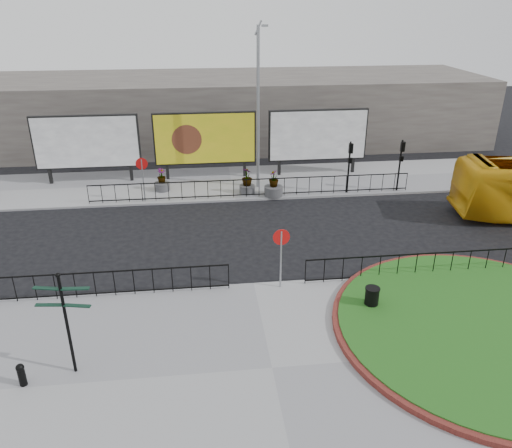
{
  "coord_description": "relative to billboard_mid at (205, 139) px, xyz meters",
  "views": [
    {
      "loc": [
        -1.89,
        -16.87,
        10.4
      ],
      "look_at": [
        0.33,
        2.04,
        1.75
      ],
      "focal_mm": 35.0,
      "sensor_mm": 36.0,
      "label": 1
    }
  ],
  "objects": [
    {
      "name": "railing_near_left",
      "position": [
        -4.5,
        -13.27,
        -1.93
      ],
      "size": [
        10.0,
        0.1,
        1.1
      ],
      "primitive_type": null,
      "color": "black",
      "rests_on": "pavement_near"
    },
    {
      "name": "litter_bin",
      "position": [
        5.51,
        -15.26,
        -2.03
      ],
      "size": [
        0.53,
        0.53,
        0.88
      ],
      "color": "black",
      "rests_on": "pavement_near"
    },
    {
      "name": "planter_b",
      "position": [
        2.25,
        -2.98,
        -1.87
      ],
      "size": [
        0.88,
        0.88,
        1.51
      ],
      "color": "#4C4C4F",
      "rests_on": "pavement_far"
    },
    {
      "name": "billboard_right",
      "position": [
        7.0,
        0.0,
        0.0
      ],
      "size": [
        6.2,
        0.31,
        4.1
      ],
      "color": "black",
      "rests_on": "pavement_far"
    },
    {
      "name": "signal_pole_a",
      "position": [
        8.0,
        -3.63,
        -0.5
      ],
      "size": [
        0.22,
        0.26,
        3.0
      ],
      "color": "black",
      "rests_on": "pavement_far"
    },
    {
      "name": "planter_a",
      "position": [
        -2.64,
        -1.97,
        -2.02
      ],
      "size": [
        0.89,
        0.89,
        1.32
      ],
      "color": "#4C4C4F",
      "rests_on": "pavement_far"
    },
    {
      "name": "speed_sign_near",
      "position": [
        2.5,
        -13.37,
        -0.68
      ],
      "size": [
        0.64,
        0.07,
        2.47
      ],
      "color": "gray",
      "rests_on": "pavement_near"
    },
    {
      "name": "planter_c",
      "position": [
        3.7,
        -3.57,
        -1.96
      ],
      "size": [
        1.05,
        1.05,
        1.52
      ],
      "color": "#4C4C4F",
      "rests_on": "pavement_far"
    },
    {
      "name": "ground",
      "position": [
        1.5,
        -12.97,
        -2.6
      ],
      "size": [
        90.0,
        90.0,
        0.0
      ],
      "primitive_type": "plane",
      "color": "black",
      "rests_on": "ground"
    },
    {
      "name": "railing_near_right",
      "position": [
        8.0,
        -13.27,
        -1.93
      ],
      "size": [
        9.0,
        0.1,
        1.1
      ],
      "primitive_type": null,
      "color": "black",
      "rests_on": "pavement_near"
    },
    {
      "name": "pavement_far",
      "position": [
        1.5,
        -0.97,
        -2.54
      ],
      "size": [
        44.0,
        6.0,
        0.12
      ],
      "primitive_type": "cube",
      "color": "gray",
      "rests_on": "ground"
    },
    {
      "name": "pavement_near",
      "position": [
        1.5,
        -17.97,
        -2.54
      ],
      "size": [
        30.0,
        10.0,
        0.12
      ],
      "primitive_type": "cube",
      "color": "gray",
      "rests_on": "ground"
    },
    {
      "name": "grass_lawn",
      "position": [
        9.0,
        -16.97,
        -2.37
      ],
      "size": [
        10.0,
        10.0,
        0.22
      ],
      "primitive_type": "cylinder",
      "color": "#1A5316",
      "rests_on": "pavement_near"
    },
    {
      "name": "billboard_left",
      "position": [
        -7.0,
        0.0,
        0.0
      ],
      "size": [
        6.2,
        0.31,
        4.1
      ],
      "color": "black",
      "rests_on": "pavement_far"
    },
    {
      "name": "brick_edge",
      "position": [
        9.0,
        -16.97,
        -2.39
      ],
      "size": [
        10.4,
        10.4,
        0.18
      ],
      "primitive_type": "cylinder",
      "color": "maroon",
      "rests_on": "pavement_near"
    },
    {
      "name": "building_backdrop",
      "position": [
        1.5,
        9.03,
        -0.1
      ],
      "size": [
        40.0,
        10.0,
        5.0
      ],
      "primitive_type": "cube",
      "color": "slate",
      "rests_on": "ground"
    },
    {
      "name": "fingerpost_sign",
      "position": [
        -4.42,
        -17.41,
        -0.42
      ],
      "size": [
        1.6,
        0.48,
        3.41
      ],
      "rotation": [
        0.0,
        0.0,
        -0.21
      ],
      "color": "black",
      "rests_on": "pavement_near"
    },
    {
      "name": "bollard",
      "position": [
        -5.8,
        -17.84,
        -2.07
      ],
      "size": [
        0.24,
        0.24,
        0.74
      ],
      "color": "black",
      "rests_on": "pavement_near"
    },
    {
      "name": "railing_far",
      "position": [
        2.5,
        -3.67,
        -1.93
      ],
      "size": [
        18.0,
        0.1,
        1.1
      ],
      "primitive_type": null,
      "color": "black",
      "rests_on": "pavement_far"
    },
    {
      "name": "speed_sign_far",
      "position": [
        -3.5,
        -3.57,
        -0.68
      ],
      "size": [
        0.64,
        0.07,
        2.47
      ],
      "color": "gray",
      "rests_on": "pavement_far"
    },
    {
      "name": "lamp_post",
      "position": [
        3.01,
        -1.97,
        2.23
      ],
      "size": [
        0.74,
        0.18,
        9.23
      ],
      "color": "gray",
      "rests_on": "pavement_far"
    },
    {
      "name": "signal_pole_b",
      "position": [
        11.0,
        -3.63,
        -0.5
      ],
      "size": [
        0.22,
        0.26,
        3.0
      ],
      "color": "black",
      "rests_on": "pavement_far"
    },
    {
      "name": "billboard_mid",
      "position": [
        0.0,
        0.0,
        0.0
      ],
      "size": [
        6.2,
        0.31,
        4.1
      ],
      "color": "black",
      "rests_on": "pavement_far"
    }
  ]
}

